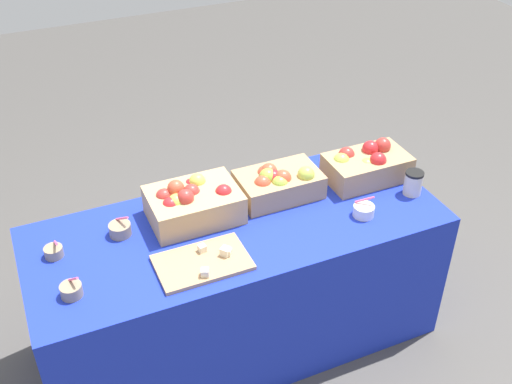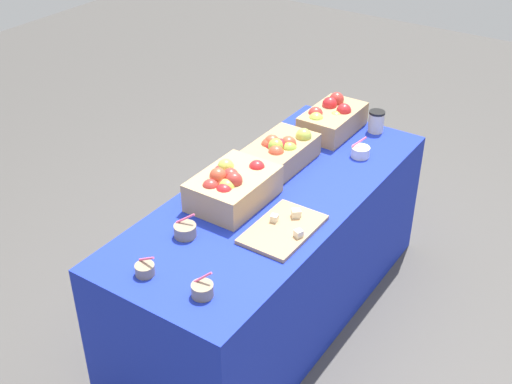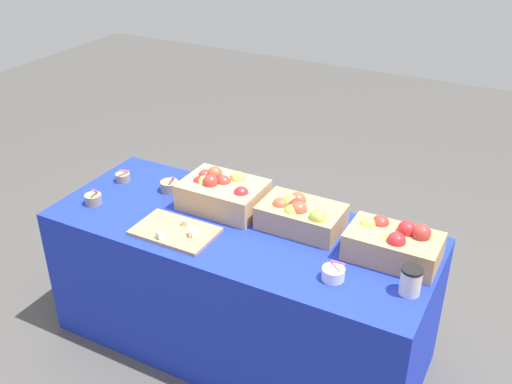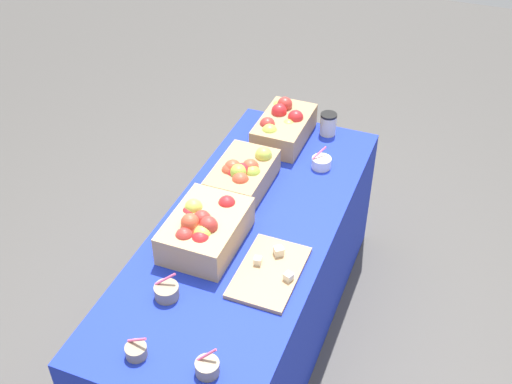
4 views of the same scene
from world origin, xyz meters
The scene contains 11 objects.
ground_plane centered at (0.00, 0.00, 0.00)m, with size 10.00×10.00×0.00m, color #474442.
table centered at (0.00, 0.00, 0.37)m, with size 1.90×0.76×0.74m, color #192DB7.
apple_crate_left centered at (0.73, 0.09, 0.82)m, with size 0.40×0.24×0.19m.
apple_crate_middle centered at (0.26, 0.13, 0.82)m, with size 0.39×0.25×0.17m.
apple_crate_right centered at (-0.17, 0.13, 0.82)m, with size 0.41×0.29×0.20m.
cutting_board_front centered at (-0.23, -0.19, 0.75)m, with size 0.39×0.25×0.05m.
sample_bowl_near centered at (-0.77, -0.16, 0.77)m, with size 0.09×0.09×0.10m.
sample_bowl_mid centered at (-0.79, 0.11, 0.76)m, with size 0.08×0.08×0.09m.
sample_bowl_far centered at (-0.50, 0.14, 0.77)m, with size 0.10×0.10×0.11m.
sample_bowl_extra centered at (0.56, -0.18, 0.77)m, with size 0.10×0.10×0.10m.
coffee_cup centered at (0.86, -0.12, 0.80)m, with size 0.09×0.09×0.12m.
Camera 1 is at (-0.82, -2.07, 2.48)m, focal length 43.68 mm.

